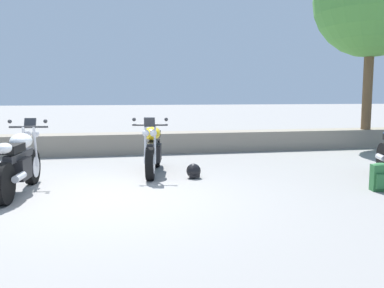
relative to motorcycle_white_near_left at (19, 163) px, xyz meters
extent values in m
plane|color=gray|center=(1.38, -0.53, -0.49)|extent=(120.00, 120.00, 0.00)
cube|color=gray|center=(1.38, 4.27, -0.21)|extent=(36.00, 0.80, 0.55)
cylinder|color=black|center=(0.08, 0.69, -0.18)|extent=(0.21, 0.63, 0.62)
cylinder|color=black|center=(-0.09, -0.74, -0.18)|extent=(0.25, 0.64, 0.62)
cylinder|color=silver|center=(0.08, 0.69, -0.18)|extent=(0.20, 0.40, 0.38)
cube|color=black|center=(-0.01, -0.07, -0.08)|extent=(0.37, 0.51, 0.34)
cube|color=#2D2D30|center=(0.00, 0.02, 0.12)|extent=(0.27, 1.11, 0.12)
ellipsoid|color=white|center=(0.02, 0.17, 0.34)|extent=(0.40, 0.56, 0.26)
cube|color=black|center=(-0.04, -0.30, 0.28)|extent=(0.32, 0.59, 0.12)
ellipsoid|color=white|center=(-0.07, -0.60, 0.32)|extent=(0.25, 0.30, 0.16)
cylinder|color=#2D2D30|center=(0.07, 0.61, 0.54)|extent=(0.66, 0.11, 0.04)
sphere|color=silver|center=(0.01, 0.76, 0.40)|extent=(0.13, 0.13, 0.13)
sphere|color=silver|center=(0.15, 0.74, 0.40)|extent=(0.13, 0.13, 0.13)
cube|color=#26282D|center=(0.08, 0.71, 0.60)|extent=(0.21, 0.12, 0.18)
cylinder|color=silver|center=(0.10, -0.52, -0.13)|extent=(0.15, 0.39, 0.11)
cylinder|color=silver|center=(-0.02, 0.66, 0.18)|extent=(0.06, 0.17, 0.73)
cylinder|color=silver|center=(0.16, 0.64, 0.18)|extent=(0.06, 0.17, 0.73)
sphere|color=#2D2D30|center=(-0.23, 0.61, 0.64)|extent=(0.07, 0.07, 0.07)
sphere|color=#2D2D30|center=(0.36, 0.54, 0.64)|extent=(0.07, 0.07, 0.07)
cylinder|color=black|center=(2.18, 0.57, -0.18)|extent=(0.25, 0.64, 0.62)
cylinder|color=black|center=(2.45, 1.99, -0.18)|extent=(0.29, 0.64, 0.62)
cylinder|color=silver|center=(2.18, 0.57, -0.18)|extent=(0.23, 0.41, 0.38)
cube|color=black|center=(2.33, 1.33, -0.08)|extent=(0.40, 0.53, 0.34)
cube|color=#2D2D30|center=(2.31, 1.23, 0.12)|extent=(0.34, 1.11, 0.12)
ellipsoid|color=yellow|center=(2.28, 1.08, 0.34)|extent=(0.43, 0.57, 0.26)
cube|color=black|center=(2.37, 1.56, 0.28)|extent=(0.36, 0.60, 0.12)
ellipsoid|color=yellow|center=(2.43, 1.85, 0.32)|extent=(0.27, 0.32, 0.16)
cylinder|color=#2D2D30|center=(2.20, 0.65, 0.54)|extent=(0.66, 0.16, 0.04)
sphere|color=silver|center=(2.24, 0.50, 0.40)|extent=(0.13, 0.13, 0.13)
sphere|color=silver|center=(2.10, 0.53, 0.40)|extent=(0.13, 0.13, 0.13)
cube|color=#26282D|center=(2.18, 0.55, 0.60)|extent=(0.21, 0.13, 0.18)
cylinder|color=silver|center=(2.25, 1.78, -0.13)|extent=(0.18, 0.39, 0.11)
cylinder|color=silver|center=(2.28, 0.60, 0.18)|extent=(0.07, 0.17, 0.73)
cylinder|color=silver|center=(2.10, 0.63, 0.18)|extent=(0.07, 0.17, 0.73)
sphere|color=#2D2D30|center=(2.50, 0.64, 0.64)|extent=(0.07, 0.07, 0.07)
sphere|color=#2D2D30|center=(1.91, 0.75, 0.64)|extent=(0.07, 0.07, 0.07)
cylinder|color=silver|center=(6.70, 0.09, -0.13)|extent=(0.23, 0.40, 0.11)
cube|color=#2D6B38|center=(5.84, -1.08, -0.27)|extent=(0.33, 0.24, 0.44)
cube|color=#2D6B38|center=(5.81, -1.19, -0.31)|extent=(0.25, 0.10, 0.24)
ellipsoid|color=#2D6B38|center=(5.84, -1.08, -0.06)|extent=(0.31, 0.23, 0.08)
cube|color=#193A1E|center=(5.94, -0.99, -0.25)|extent=(0.06, 0.04, 0.37)
cube|color=#193A1E|center=(5.78, -0.96, -0.25)|extent=(0.06, 0.04, 0.37)
sphere|color=black|center=(3.02, 0.59, -0.35)|extent=(0.28, 0.28, 0.28)
ellipsoid|color=black|center=(3.02, 0.51, -0.34)|extent=(0.23, 0.06, 0.12)
cube|color=black|center=(3.02, 0.51, -0.42)|extent=(0.20, 0.08, 0.08)
cylinder|color=brown|center=(9.08, 4.05, 1.34)|extent=(0.28, 0.28, 2.56)
camera|label=1|loc=(1.39, -6.99, 1.10)|focal=38.46mm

